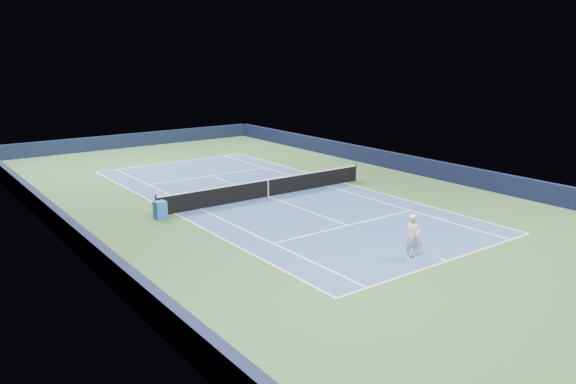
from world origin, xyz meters
TOP-DOWN VIEW (x-y plane):
  - ground at (0.00, 0.00)m, footprint 40.00×40.00m
  - wall_far at (0.00, 19.82)m, footprint 22.00×0.35m
  - wall_right at (10.82, 0.00)m, footprint 0.35×40.00m
  - wall_left at (-10.82, 0.00)m, footprint 0.35×40.00m
  - court_surface at (0.00, 0.00)m, footprint 10.97×23.77m
  - baseline_far at (0.00, 11.88)m, footprint 10.97×0.08m
  - baseline_near at (0.00, -11.88)m, footprint 10.97×0.08m
  - sideline_doubles_right at (5.49, 0.00)m, footprint 0.08×23.77m
  - sideline_doubles_left at (-5.49, 0.00)m, footprint 0.08×23.77m
  - sideline_singles_right at (4.12, 0.00)m, footprint 0.08×23.77m
  - sideline_singles_left at (-4.12, 0.00)m, footprint 0.08×23.77m
  - service_line_far at (0.00, 6.40)m, footprint 8.23×0.08m
  - service_line_near at (0.00, -6.40)m, footprint 8.23×0.08m
  - center_service_line at (0.00, 0.00)m, footprint 0.08×12.80m
  - center_mark_far at (0.00, 11.73)m, footprint 0.08×0.30m
  - center_mark_near at (0.00, -11.73)m, footprint 0.08×0.30m
  - tennis_net at (0.00, 0.00)m, footprint 12.90×0.10m
  - sponsor_cube at (-6.40, -0.45)m, footprint 0.59×0.50m
  - tennis_player at (-0.83, -10.89)m, footprint 0.82×1.30m

SIDE VIEW (x-z plane):
  - ground at x=0.00m, z-range 0.00..0.00m
  - court_surface at x=0.00m, z-range 0.00..0.01m
  - baseline_far at x=0.00m, z-range 0.01..0.01m
  - baseline_near at x=0.00m, z-range 0.01..0.01m
  - sideline_doubles_right at x=5.49m, z-range 0.01..0.01m
  - sideline_doubles_left at x=-5.49m, z-range 0.01..0.01m
  - sideline_singles_right at x=4.12m, z-range 0.01..0.01m
  - sideline_singles_left at x=-4.12m, z-range 0.01..0.01m
  - service_line_far at x=0.00m, z-range 0.01..0.01m
  - service_line_near at x=0.00m, z-range 0.01..0.01m
  - center_service_line at x=0.00m, z-range 0.01..0.01m
  - center_mark_far at x=0.00m, z-range 0.01..0.01m
  - center_mark_near at x=0.00m, z-range 0.01..0.01m
  - sponsor_cube at x=-6.40m, z-range 0.00..0.86m
  - tennis_net at x=0.00m, z-range -0.03..1.04m
  - wall_far at x=0.00m, z-range 0.00..1.10m
  - wall_right at x=10.82m, z-range 0.00..1.10m
  - wall_left at x=-10.82m, z-range 0.00..1.10m
  - tennis_player at x=-0.83m, z-range -0.37..2.10m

